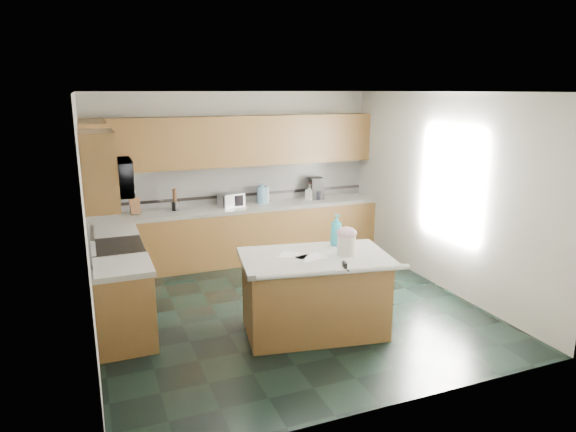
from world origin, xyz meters
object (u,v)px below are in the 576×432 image
soap_bottle_island (336,230)px  toaster_oven (231,200)px  island_base (314,296)px  island_top (315,258)px  treat_jar (346,245)px  coffee_maker (316,188)px  knife_block (135,206)px

soap_bottle_island → toaster_oven: (-0.59, 2.51, -0.08)m
island_base → toaster_oven: (-0.19, 2.77, 0.60)m
island_top → treat_jar: (0.34, -0.10, 0.14)m
coffee_maker → soap_bottle_island: bearing=-102.0°
island_base → coffee_maker: bearing=74.8°
soap_bottle_island → toaster_oven: bearing=98.2°
treat_jar → toaster_oven: 2.92m
island_top → knife_block: knife_block is taller
knife_block → island_base: bearing=-63.9°
island_base → coffee_maker: 3.17m
knife_block → coffee_maker: 2.98m
island_top → soap_bottle_island: 0.52m
toaster_oven → treat_jar: bearing=-94.8°
island_base → coffee_maker: coffee_maker is taller
island_top → treat_jar: size_ratio=7.63×
soap_bottle_island → coffee_maker: bearing=65.2°
island_base → island_top: size_ratio=0.94×
knife_block → soap_bottle_island: bearing=-55.5°
treat_jar → coffee_maker: coffee_maker is taller
island_top → coffee_maker: coffee_maker is taller
island_base → treat_jar: size_ratio=7.17×
treat_jar → coffee_maker: bearing=69.5°
island_base → knife_block: (-1.67, 2.77, 0.62)m
treat_jar → soap_bottle_island: size_ratio=0.57×
coffee_maker → island_base: bearing=-107.3°
knife_block → island_top: bearing=-63.9°
soap_bottle_island → coffee_maker: (0.91, 2.54, -0.01)m
coffee_maker → island_top: bearing=-107.3°
island_base → soap_bottle_island: (0.40, 0.26, 0.68)m
treat_jar → coffee_maker: (0.97, 2.90, 0.07)m
treat_jar → soap_bottle_island: bearing=79.3°
island_base → treat_jar: bearing=-6.0°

